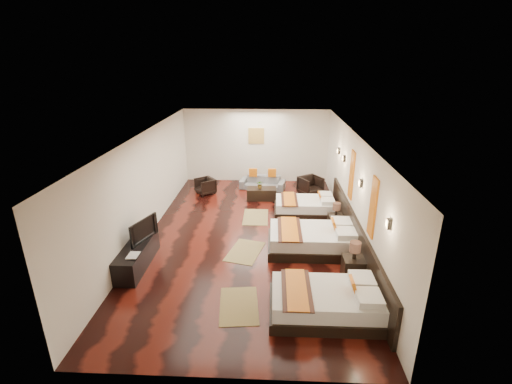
{
  "coord_description": "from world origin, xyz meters",
  "views": [
    {
      "loc": [
        0.62,
        -8.94,
        4.64
      ],
      "look_at": [
        0.19,
        0.5,
        1.1
      ],
      "focal_mm": 25.47,
      "sensor_mm": 36.0,
      "label": 1
    }
  ],
  "objects_px": {
    "nightstand_a": "(353,266)",
    "nightstand_b": "(336,220)",
    "figurine": "(145,225)",
    "armchair_right": "(310,186)",
    "tv": "(141,229)",
    "sofa": "(262,183)",
    "tv_console": "(137,255)",
    "bed_far": "(306,206)",
    "table_plant": "(260,184)",
    "bed_near": "(327,302)",
    "bed_mid": "(313,239)",
    "book": "(128,255)",
    "coffee_table": "(262,194)",
    "armchair_left": "(205,186)"
  },
  "relations": [
    {
      "from": "figurine",
      "to": "armchair_right",
      "type": "relative_size",
      "value": 0.44
    },
    {
      "from": "figurine",
      "to": "armchair_right",
      "type": "bearing_deg",
      "value": 43.23
    },
    {
      "from": "bed_near",
      "to": "armchair_right",
      "type": "relative_size",
      "value": 2.92
    },
    {
      "from": "bed_near",
      "to": "tv_console",
      "type": "height_order",
      "value": "bed_near"
    },
    {
      "from": "nightstand_b",
      "to": "sofa",
      "type": "height_order",
      "value": "nightstand_b"
    },
    {
      "from": "bed_mid",
      "to": "sofa",
      "type": "bearing_deg",
      "value": 107.57
    },
    {
      "from": "sofa",
      "to": "tv",
      "type": "bearing_deg",
      "value": -107.37
    },
    {
      "from": "nightstand_a",
      "to": "book",
      "type": "relative_size",
      "value": 2.84
    },
    {
      "from": "nightstand_b",
      "to": "tv",
      "type": "xyz_separation_m",
      "value": [
        -4.9,
        -1.86,
        0.53
      ]
    },
    {
      "from": "armchair_right",
      "to": "coffee_table",
      "type": "height_order",
      "value": "armchair_right"
    },
    {
      "from": "tv",
      "to": "armchair_left",
      "type": "distance_m",
      "value": 4.66
    },
    {
      "from": "tv",
      "to": "sofa",
      "type": "xyz_separation_m",
      "value": [
        2.73,
        5.17,
        -0.58
      ]
    },
    {
      "from": "bed_near",
      "to": "nightstand_b",
      "type": "bearing_deg",
      "value": 78.44
    },
    {
      "from": "bed_near",
      "to": "table_plant",
      "type": "relative_size",
      "value": 7.67
    },
    {
      "from": "tv_console",
      "to": "book",
      "type": "bearing_deg",
      "value": -90.0
    },
    {
      "from": "bed_near",
      "to": "coffee_table",
      "type": "distance_m",
      "value": 6.08
    },
    {
      "from": "bed_near",
      "to": "tv_console",
      "type": "bearing_deg",
      "value": 160.04
    },
    {
      "from": "nightstand_b",
      "to": "nightstand_a",
      "type": "bearing_deg",
      "value": -90.0
    },
    {
      "from": "tv_console",
      "to": "table_plant",
      "type": "height_order",
      "value": "table_plant"
    },
    {
      "from": "bed_far",
      "to": "sofa",
      "type": "distance_m",
      "value": 2.63
    },
    {
      "from": "armchair_right",
      "to": "table_plant",
      "type": "distance_m",
      "value": 1.87
    },
    {
      "from": "tv_console",
      "to": "figurine",
      "type": "xyz_separation_m",
      "value": [
        0.0,
        0.72,
        0.43
      ]
    },
    {
      "from": "tv",
      "to": "nightstand_a",
      "type": "bearing_deg",
      "value": -76.72
    },
    {
      "from": "figurine",
      "to": "armchair_right",
      "type": "distance_m",
      "value": 6.19
    },
    {
      "from": "armchair_left",
      "to": "coffee_table",
      "type": "height_order",
      "value": "armchair_left"
    },
    {
      "from": "bed_near",
      "to": "bed_mid",
      "type": "distance_m",
      "value": 2.48
    },
    {
      "from": "nightstand_a",
      "to": "armchair_right",
      "type": "relative_size",
      "value": 1.25
    },
    {
      "from": "bed_far",
      "to": "table_plant",
      "type": "relative_size",
      "value": 6.87
    },
    {
      "from": "tv_console",
      "to": "nightstand_b",
      "type": "bearing_deg",
      "value": 23.35
    },
    {
      "from": "tv_console",
      "to": "armchair_right",
      "type": "height_order",
      "value": "armchair_right"
    },
    {
      "from": "nightstand_a",
      "to": "nightstand_b",
      "type": "xyz_separation_m",
      "value": [
        0.0,
        2.43,
        -0.03
      ]
    },
    {
      "from": "bed_near",
      "to": "armchair_right",
      "type": "distance_m",
      "value": 6.48
    },
    {
      "from": "bed_mid",
      "to": "coffee_table",
      "type": "height_order",
      "value": "bed_mid"
    },
    {
      "from": "nightstand_b",
      "to": "bed_near",
      "type": "bearing_deg",
      "value": -101.56
    },
    {
      "from": "nightstand_a",
      "to": "figurine",
      "type": "relative_size",
      "value": 2.83
    },
    {
      "from": "bed_near",
      "to": "coffee_table",
      "type": "relative_size",
      "value": 2.11
    },
    {
      "from": "bed_near",
      "to": "armchair_right",
      "type": "height_order",
      "value": "bed_near"
    },
    {
      "from": "tv",
      "to": "figurine",
      "type": "relative_size",
      "value": 2.93
    },
    {
      "from": "bed_far",
      "to": "figurine",
      "type": "height_order",
      "value": "figurine"
    },
    {
      "from": "figurine",
      "to": "sofa",
      "type": "relative_size",
      "value": 0.19
    },
    {
      "from": "bed_far",
      "to": "nightstand_b",
      "type": "bearing_deg",
      "value": -55.41
    },
    {
      "from": "figurine",
      "to": "bed_far",
      "type": "bearing_deg",
      "value": 30.88
    },
    {
      "from": "nightstand_b",
      "to": "armchair_left",
      "type": "xyz_separation_m",
      "value": [
        -4.21,
        2.72,
        -0.0
      ]
    },
    {
      "from": "coffee_table",
      "to": "figurine",
      "type": "bearing_deg",
      "value": -127.05
    },
    {
      "from": "bed_near",
      "to": "sofa",
      "type": "bearing_deg",
      "value": 101.52
    },
    {
      "from": "nightstand_a",
      "to": "sofa",
      "type": "distance_m",
      "value": 6.13
    },
    {
      "from": "armchair_left",
      "to": "coffee_table",
      "type": "bearing_deg",
      "value": 39.64
    },
    {
      "from": "nightstand_a",
      "to": "tv_console",
      "type": "height_order",
      "value": "nightstand_a"
    },
    {
      "from": "nightstand_b",
      "to": "figurine",
      "type": "height_order",
      "value": "figurine"
    },
    {
      "from": "tv",
      "to": "figurine",
      "type": "height_order",
      "value": "tv"
    }
  ]
}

